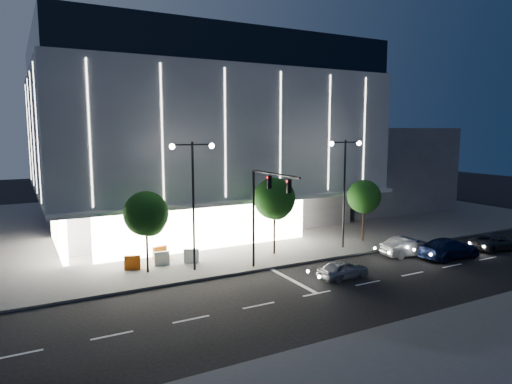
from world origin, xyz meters
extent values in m
plane|color=black|center=(0.00, 0.00, 0.00)|extent=(160.00, 160.00, 0.00)
cube|color=#474747|center=(5.00, 24.00, 0.07)|extent=(70.00, 40.00, 0.15)
cube|color=#4C4C51|center=(3.00, 24.00, 2.00)|extent=(28.00, 21.00, 4.00)
cube|color=gray|center=(3.00, 22.00, 9.50)|extent=(30.00, 25.00, 11.00)
cube|color=black|center=(3.00, 22.00, 16.50)|extent=(29.40, 24.50, 3.00)
cube|color=white|center=(0.00, 10.70, 2.00)|extent=(18.00, 0.40, 3.60)
cube|color=white|center=(-10.80, 16.00, 2.00)|extent=(0.40, 10.00, 3.60)
cube|color=gray|center=(3.00, 9.70, 4.10)|extent=(30.00, 2.00, 0.30)
cube|color=white|center=(3.00, 9.48, 9.50)|extent=(24.00, 0.06, 10.00)
cube|color=#4C4C51|center=(26.00, 24.00, 5.00)|extent=(16.00, 20.00, 10.00)
cylinder|color=black|center=(1.00, 4.80, 3.50)|extent=(0.18, 0.18, 7.00)
cylinder|color=black|center=(1.00, 1.90, 7.00)|extent=(0.14, 5.80, 0.14)
cube|color=black|center=(1.00, 2.60, 6.40)|extent=(0.28, 0.18, 0.85)
cube|color=black|center=(1.00, 0.20, 6.40)|extent=(0.28, 0.18, 0.85)
sphere|color=#FF0C0C|center=(0.88, 2.60, 6.70)|extent=(0.14, 0.14, 0.14)
cylinder|color=black|center=(-3.00, 6.00, 4.50)|extent=(0.16, 0.16, 9.00)
cylinder|color=black|center=(-3.70, 6.00, 8.80)|extent=(1.40, 0.10, 0.10)
cylinder|color=black|center=(-2.30, 6.00, 8.80)|extent=(1.40, 0.10, 0.10)
sphere|color=white|center=(-4.40, 6.00, 8.70)|extent=(0.36, 0.36, 0.36)
sphere|color=white|center=(-1.60, 6.00, 8.70)|extent=(0.36, 0.36, 0.36)
cylinder|color=black|center=(10.00, 6.00, 4.50)|extent=(0.16, 0.16, 9.00)
cylinder|color=black|center=(9.30, 6.00, 8.80)|extent=(1.40, 0.10, 0.10)
cylinder|color=black|center=(10.70, 6.00, 8.80)|extent=(1.40, 0.10, 0.10)
sphere|color=white|center=(8.60, 6.00, 8.70)|extent=(0.36, 0.36, 0.36)
sphere|color=white|center=(11.40, 6.00, 8.70)|extent=(0.36, 0.36, 0.36)
cylinder|color=black|center=(-6.00, 7.00, 1.89)|extent=(0.16, 0.16, 3.78)
sphere|color=black|center=(-6.00, 7.00, 4.21)|extent=(3.02, 3.02, 3.02)
sphere|color=black|center=(-5.70, 7.20, 3.67)|extent=(2.16, 2.16, 2.16)
sphere|color=black|center=(-6.25, 6.85, 3.89)|extent=(1.94, 1.94, 1.94)
cylinder|color=black|center=(4.00, 7.00, 2.03)|extent=(0.16, 0.16, 4.06)
sphere|color=black|center=(4.00, 7.00, 4.52)|extent=(3.25, 3.25, 3.25)
sphere|color=black|center=(4.30, 7.20, 3.94)|extent=(2.32, 2.32, 2.32)
sphere|color=black|center=(3.75, 6.85, 4.18)|extent=(2.09, 2.09, 2.09)
cylinder|color=black|center=(13.00, 7.00, 1.82)|extent=(0.16, 0.16, 3.64)
sphere|color=black|center=(13.00, 7.00, 4.06)|extent=(2.91, 2.91, 2.91)
sphere|color=black|center=(13.30, 7.20, 3.54)|extent=(2.08, 2.08, 2.08)
sphere|color=black|center=(12.75, 6.85, 3.74)|extent=(1.87, 1.87, 1.87)
imported|color=#98999F|center=(5.18, 0.00, 0.63)|extent=(3.75, 1.70, 1.25)
imported|color=#A1A4A8|center=(13.21, 1.91, 0.74)|extent=(4.63, 2.02, 1.48)
imported|color=#111B42|center=(15.52, 0.05, 0.77)|extent=(5.29, 2.16, 1.53)
imported|color=#2E2E33|center=(20.99, -0.08, 0.64)|extent=(4.76, 2.55, 1.27)
cube|color=#E1560C|center=(-6.79, 8.04, 0.65)|extent=(1.12, 0.58, 1.00)
cube|color=white|center=(-4.69, 8.12, 0.65)|extent=(1.12, 0.40, 1.00)
cube|color=#C8560B|center=(-4.39, 9.65, 0.65)|extent=(1.13, 0.50, 1.00)
cube|color=silver|center=(-2.58, 7.79, 0.65)|extent=(1.11, 0.66, 1.00)
camera|label=1|loc=(-13.69, -23.02, 9.76)|focal=32.00mm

